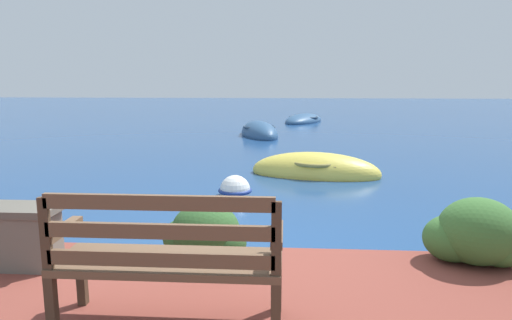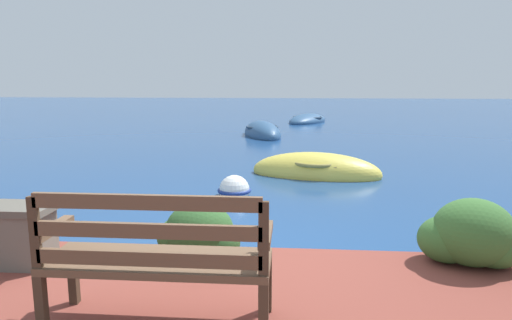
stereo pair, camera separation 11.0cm
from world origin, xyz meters
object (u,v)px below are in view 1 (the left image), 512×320
(park_bench, at_px, (167,257))
(rowboat_far, at_px, (304,121))
(rowboat_mid, at_px, (259,134))
(mooring_buoy, at_px, (235,190))
(rowboat_nearest, at_px, (315,172))

(park_bench, xyz_separation_m, rowboat_far, (1.48, 16.82, -0.65))
(rowboat_mid, relative_size, mooring_buoy, 5.20)
(rowboat_nearest, distance_m, rowboat_mid, 6.17)
(mooring_buoy, bearing_deg, rowboat_far, 83.08)
(park_bench, bearing_deg, rowboat_mid, 82.89)
(park_bench, distance_m, rowboat_nearest, 6.07)
(park_bench, distance_m, mooring_buoy, 4.29)
(park_bench, relative_size, rowboat_far, 0.49)
(park_bench, height_order, rowboat_nearest, park_bench)
(rowboat_nearest, bearing_deg, rowboat_far, 100.58)
(park_bench, bearing_deg, rowboat_far, 77.26)
(rowboat_nearest, bearing_deg, mooring_buoy, -117.91)
(rowboat_nearest, relative_size, mooring_buoy, 4.91)
(rowboat_nearest, bearing_deg, park_bench, -91.02)
(park_bench, relative_size, rowboat_mid, 0.53)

